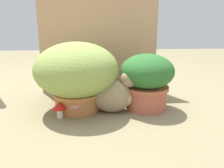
# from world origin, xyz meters

# --- Properties ---
(ground_plane) EXTENTS (6.00, 6.00, 0.00)m
(ground_plane) POSITION_xyz_m (0.00, 0.00, 0.00)
(ground_plane) COLOR #8B7F5C
(cardboard_backdrop) EXTENTS (0.93, 0.03, 0.80)m
(cardboard_backdrop) POSITION_xyz_m (0.11, 0.48, 0.40)
(cardboard_backdrop) COLOR tan
(cardboard_backdrop) RESTS_ON ground
(grass_planter) EXTENTS (0.54, 0.54, 0.45)m
(grass_planter) POSITION_xyz_m (-0.04, 0.08, 0.25)
(grass_planter) COLOR #B9703C
(grass_planter) RESTS_ON ground
(leafy_planter) EXTENTS (0.36, 0.36, 0.37)m
(leafy_planter) POSITION_xyz_m (0.43, 0.08, 0.20)
(leafy_planter) COLOR #BA5C46
(leafy_planter) RESTS_ON ground
(cat) EXTENTS (0.38, 0.19, 0.32)m
(cat) POSITION_xyz_m (0.21, 0.03, 0.12)
(cat) COLOR #998462
(cat) RESTS_ON ground
(mushroom_ornament_red) EXTENTS (0.09, 0.09, 0.10)m
(mushroom_ornament_red) POSITION_xyz_m (-0.14, -0.05, 0.07)
(mushroom_ornament_red) COLOR white
(mushroom_ornament_red) RESTS_ON ground
(mushroom_ornament_pink) EXTENTS (0.08, 0.08, 0.11)m
(mushroom_ornament_pink) POSITION_xyz_m (-0.04, -0.04, 0.08)
(mushroom_ornament_pink) COLOR white
(mushroom_ornament_pink) RESTS_ON ground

